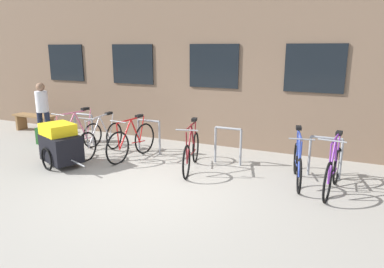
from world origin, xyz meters
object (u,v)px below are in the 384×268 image
at_px(bike_trailer, 61,144).
at_px(wooden_bench, 35,120).
at_px(bicycle_red, 132,141).
at_px(person_by_bench, 42,108).
at_px(bicycle_blue, 298,163).
at_px(backpack, 42,136).
at_px(bicycle_purple, 333,171).
at_px(bicycle_maroon, 191,152).
at_px(bicycle_silver, 101,139).
at_px(bicycle_pink, 76,137).

height_order(bike_trailer, wooden_bench, bike_trailer).
height_order(bicycle_red, person_by_bench, person_by_bench).
bearing_deg(bicycle_blue, backpack, -179.85).
relative_size(bicycle_purple, bike_trailer, 1.13).
xyz_separation_m(bicycle_blue, bicycle_maroon, (-2.14, -0.17, 0.01)).
relative_size(bicycle_blue, bike_trailer, 1.12).
height_order(bicycle_silver, bicycle_purple, bicycle_purple).
bearing_deg(wooden_bench, backpack, -36.42).
xyz_separation_m(bicycle_red, bicycle_maroon, (1.57, -0.13, -0.01)).
bearing_deg(bicycle_maroon, wooden_bench, 168.57).
distance_m(bicycle_maroon, backpack, 4.42).
relative_size(bicycle_maroon, bicycle_silver, 0.97).
bearing_deg(bicycle_pink, bicycle_red, 5.99).
height_order(bicycle_red, bicycle_maroon, bicycle_maroon).
height_order(bicycle_silver, wooden_bench, bicycle_silver).
distance_m(bicycle_pink, bicycle_purple, 5.84).
xyz_separation_m(bicycle_blue, bicycle_silver, (-4.54, -0.09, 0.01)).
xyz_separation_m(bike_trailer, backpack, (-1.79, 1.14, -0.27)).
xyz_separation_m(bicycle_red, bike_trailer, (-1.06, -1.11, 0.09)).
height_order(wooden_bench, person_by_bench, person_by_bench).
bearing_deg(person_by_bench, bicycle_pink, -15.62).
relative_size(bicycle_silver, backpack, 4.00).
bearing_deg(backpack, bicycle_pink, -3.36).
relative_size(bicycle_red, bicycle_silver, 0.97).
bearing_deg(bicycle_purple, bicycle_silver, 178.37).
bearing_deg(bicycle_blue, bicycle_maroon, -175.39).
distance_m(bicycle_red, bike_trailer, 1.54).
bearing_deg(bicycle_pink, bicycle_silver, 9.62).
relative_size(bicycle_red, bicycle_maroon, 1.00).
bearing_deg(bicycle_silver, bicycle_purple, -1.63).
distance_m(bicycle_pink, person_by_bench, 1.64).
distance_m(bicycle_red, bicycle_maroon, 1.57).
distance_m(bicycle_maroon, bicycle_silver, 2.41).
distance_m(bicycle_pink, bicycle_red, 1.51).
xyz_separation_m(bicycle_pink, bike_trailer, (0.44, -0.96, 0.11)).
bearing_deg(bicycle_red, bicycle_silver, -176.91).
xyz_separation_m(bicycle_silver, wooden_bench, (-3.39, 1.09, -0.02)).
xyz_separation_m(person_by_bench, backpack, (0.14, -0.24, -0.70)).
relative_size(bicycle_blue, person_by_bench, 1.03).
bearing_deg(bicycle_silver, backpack, 178.04).
bearing_deg(bicycle_red, bike_trailer, -133.69).
height_order(bicycle_maroon, bicycle_silver, bicycle_maroon).
bearing_deg(wooden_bench, bicycle_red, -13.82).
bearing_deg(person_by_bench, backpack, -59.30).
relative_size(bicycle_purple, person_by_bench, 1.03).
bearing_deg(bicycle_maroon, bicycle_silver, 177.95).
bearing_deg(bicycle_red, bicycle_blue, 0.63).
bearing_deg(bike_trailer, person_by_bench, 144.51).
relative_size(bicycle_silver, wooden_bench, 1.22).
bearing_deg(bicycle_silver, wooden_bench, 162.24).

